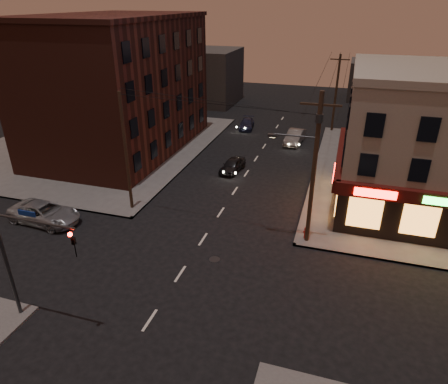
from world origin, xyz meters
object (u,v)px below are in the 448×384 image
at_px(sedan_mid, 295,137).
at_px(fire_hydrant, 306,232).
at_px(suv_cross, 44,213).
at_px(sedan_far, 247,124).
at_px(sedan_near, 232,165).

distance_m(sedan_mid, fire_hydrant, 20.35).
relative_size(suv_cross, sedan_mid, 1.17).
distance_m(suv_cross, sedan_mid, 27.62).
bearing_deg(sedan_mid, sedan_far, 154.45).
height_order(suv_cross, fire_hydrant, suv_cross).
relative_size(suv_cross, fire_hydrant, 6.28).
xyz_separation_m(suv_cross, sedan_far, (8.31, 27.22, -0.16)).
bearing_deg(sedan_far, suv_cross, -114.45).
bearing_deg(sedan_near, fire_hydrant, -43.69).
bearing_deg(fire_hydrant, suv_cross, -170.22).
height_order(sedan_near, fire_hydrant, sedan_near).
distance_m(sedan_near, sedan_mid, 10.92).
bearing_deg(sedan_near, suv_cross, -120.88).
relative_size(sedan_mid, fire_hydrant, 5.37).
relative_size(sedan_near, fire_hydrant, 4.39).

